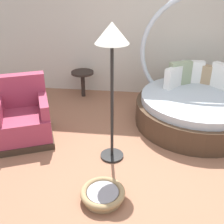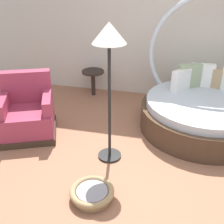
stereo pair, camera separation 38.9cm
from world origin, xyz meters
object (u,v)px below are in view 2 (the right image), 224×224
pet_basket (92,193)px  floor_lamp (109,48)px  red_armchair (28,114)px  round_daybed (203,105)px  side_table (93,75)px

pet_basket → floor_lamp: 1.67m
red_armchair → floor_lamp: 1.86m
round_daybed → red_armchair: bearing=-162.0°
red_armchair → side_table: bearing=71.4°
side_table → floor_lamp: 2.40m
red_armchair → floor_lamp: size_ratio=0.57×
round_daybed → side_table: (-2.09, 0.79, 0.05)m
round_daybed → red_armchair: round_daybed is taller
red_armchair → side_table: (0.55, 1.65, 0.10)m
side_table → round_daybed: bearing=-20.7°
round_daybed → pet_basket: (-1.27, -1.99, -0.30)m
side_table → pet_basket: bearing=-73.6°
round_daybed → red_armchair: (-2.64, -0.86, -0.04)m
pet_basket → side_table: bearing=106.4°
red_armchair → pet_basket: red_armchair is taller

